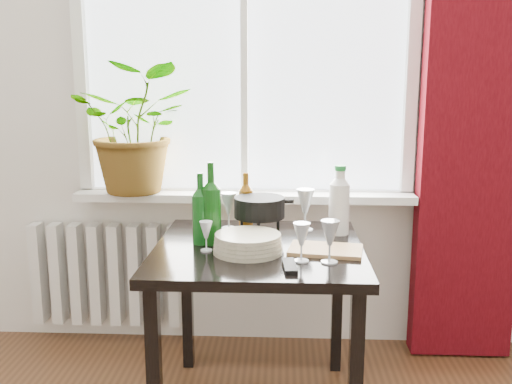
{
  "coord_description": "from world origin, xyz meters",
  "views": [
    {
      "loc": [
        0.2,
        -0.7,
        1.42
      ],
      "look_at": [
        0.09,
        1.55,
        0.97
      ],
      "focal_mm": 40.0,
      "sensor_mm": 36.0,
      "label": 1
    }
  ],
  "objects_px": {
    "potted_plant": "(138,128)",
    "tv_remote": "(290,266)",
    "wineglass_back_center": "(305,209)",
    "cutting_board": "(326,250)",
    "radiator": "(106,274)",
    "plate_stack": "(248,243)",
    "wine_bottle_left": "(201,208)",
    "table": "(258,267)",
    "wineglass_back_left": "(229,210)",
    "bottle_amber": "(246,201)",
    "fondue_pot": "(259,216)",
    "wineglass_front_right": "(301,242)",
    "wine_bottle_right": "(211,203)",
    "cleaning_bottle": "(339,199)",
    "wineglass_front_left": "(206,236)",
    "wineglass_far_right": "(330,241)"
  },
  "relations": [
    {
      "from": "potted_plant",
      "to": "wineglass_back_left",
      "type": "distance_m",
      "value": 0.67
    },
    {
      "from": "table",
      "to": "wine_bottle_right",
      "type": "height_order",
      "value": "wine_bottle_right"
    },
    {
      "from": "radiator",
      "to": "wineglass_far_right",
      "type": "relative_size",
      "value": 4.77
    },
    {
      "from": "wineglass_back_center",
      "to": "cutting_board",
      "type": "distance_m",
      "value": 0.34
    },
    {
      "from": "bottle_amber",
      "to": "cleaning_bottle",
      "type": "bearing_deg",
      "value": -8.83
    },
    {
      "from": "table",
      "to": "wineglass_far_right",
      "type": "distance_m",
      "value": 0.39
    },
    {
      "from": "wineglass_back_center",
      "to": "wineglass_front_right",
      "type": "bearing_deg",
      "value": -93.85
    },
    {
      "from": "cleaning_bottle",
      "to": "wineglass_back_left",
      "type": "height_order",
      "value": "cleaning_bottle"
    },
    {
      "from": "fondue_pot",
      "to": "bottle_amber",
      "type": "bearing_deg",
      "value": 110.43
    },
    {
      "from": "potted_plant",
      "to": "cutting_board",
      "type": "relative_size",
      "value": 2.26
    },
    {
      "from": "wineglass_front_right",
      "to": "wineglass_back_center",
      "type": "height_order",
      "value": "wineglass_back_center"
    },
    {
      "from": "plate_stack",
      "to": "tv_remote",
      "type": "bearing_deg",
      "value": -48.28
    },
    {
      "from": "wine_bottle_left",
      "to": "bottle_amber",
      "type": "xyz_separation_m",
      "value": [
        0.17,
        0.24,
        -0.02
      ]
    },
    {
      "from": "wineglass_front_right",
      "to": "tv_remote",
      "type": "height_order",
      "value": "wineglass_front_right"
    },
    {
      "from": "bottle_amber",
      "to": "wineglass_front_right",
      "type": "distance_m",
      "value": 0.53
    },
    {
      "from": "radiator",
      "to": "plate_stack",
      "type": "relative_size",
      "value": 2.88
    },
    {
      "from": "potted_plant",
      "to": "wineglass_back_center",
      "type": "distance_m",
      "value": 0.95
    },
    {
      "from": "table",
      "to": "cleaning_bottle",
      "type": "xyz_separation_m",
      "value": [
        0.35,
        0.2,
        0.25
      ]
    },
    {
      "from": "bottle_amber",
      "to": "fondue_pot",
      "type": "height_order",
      "value": "bottle_amber"
    },
    {
      "from": "tv_remote",
      "to": "bottle_amber",
      "type": "bearing_deg",
      "value": 104.57
    },
    {
      "from": "potted_plant",
      "to": "wineglass_back_left",
      "type": "height_order",
      "value": "potted_plant"
    },
    {
      "from": "potted_plant",
      "to": "tv_remote",
      "type": "height_order",
      "value": "potted_plant"
    },
    {
      "from": "potted_plant",
      "to": "plate_stack",
      "type": "bearing_deg",
      "value": -48.21
    },
    {
      "from": "wineglass_far_right",
      "to": "tv_remote",
      "type": "distance_m",
      "value": 0.18
    },
    {
      "from": "wineglass_front_right",
      "to": "plate_stack",
      "type": "relative_size",
      "value": 0.55
    },
    {
      "from": "fondue_pot",
      "to": "tv_remote",
      "type": "distance_m",
      "value": 0.46
    },
    {
      "from": "cleaning_bottle",
      "to": "wineglass_front_left",
      "type": "xyz_separation_m",
      "value": [
        -0.55,
        -0.28,
        -0.1
      ]
    },
    {
      "from": "wine_bottle_left",
      "to": "wineglass_front_right",
      "type": "xyz_separation_m",
      "value": [
        0.41,
        -0.22,
        -0.07
      ]
    },
    {
      "from": "table",
      "to": "wineglass_far_right",
      "type": "height_order",
      "value": "wineglass_far_right"
    },
    {
      "from": "wineglass_back_left",
      "to": "fondue_pot",
      "type": "xyz_separation_m",
      "value": [
        0.14,
        -0.11,
        0.0
      ]
    },
    {
      "from": "radiator",
      "to": "cleaning_bottle",
      "type": "bearing_deg",
      "value": -19.62
    },
    {
      "from": "wineglass_far_right",
      "to": "plate_stack",
      "type": "distance_m",
      "value": 0.34
    },
    {
      "from": "cutting_board",
      "to": "bottle_amber",
      "type": "bearing_deg",
      "value": 135.37
    },
    {
      "from": "cleaning_bottle",
      "to": "fondue_pot",
      "type": "height_order",
      "value": "cleaning_bottle"
    },
    {
      "from": "wine_bottle_right",
      "to": "plate_stack",
      "type": "relative_size",
      "value": 1.26
    },
    {
      "from": "radiator",
      "to": "wineglass_back_left",
      "type": "bearing_deg",
      "value": -27.37
    },
    {
      "from": "cleaning_bottle",
      "to": "fondue_pot",
      "type": "bearing_deg",
      "value": -172.86
    },
    {
      "from": "wine_bottle_right",
      "to": "wineglass_back_center",
      "type": "bearing_deg",
      "value": 30.11
    },
    {
      "from": "cleaning_bottle",
      "to": "fondue_pot",
      "type": "xyz_separation_m",
      "value": [
        -0.35,
        -0.04,
        -0.07
      ]
    },
    {
      "from": "wine_bottle_right",
      "to": "bottle_amber",
      "type": "xyz_separation_m",
      "value": [
        0.13,
        0.24,
        -0.04
      ]
    },
    {
      "from": "wineglass_back_left",
      "to": "tv_remote",
      "type": "xyz_separation_m",
      "value": [
        0.27,
        -0.54,
        -0.08
      ]
    },
    {
      "from": "wineglass_back_center",
      "to": "wineglass_far_right",
      "type": "bearing_deg",
      "value": -80.9
    },
    {
      "from": "table",
      "to": "wine_bottle_left",
      "type": "bearing_deg",
      "value": 173.96
    },
    {
      "from": "potted_plant",
      "to": "wine_bottle_left",
      "type": "xyz_separation_m",
      "value": [
        0.39,
        -0.55,
        -0.28
      ]
    },
    {
      "from": "tv_remote",
      "to": "wineglass_back_left",
      "type": "bearing_deg",
      "value": 111.61
    },
    {
      "from": "wine_bottle_right",
      "to": "cutting_board",
      "type": "xyz_separation_m",
      "value": [
        0.47,
        -0.09,
        -0.17
      ]
    },
    {
      "from": "tv_remote",
      "to": "wine_bottle_left",
      "type": "bearing_deg",
      "value": 135.51
    },
    {
      "from": "radiator",
      "to": "cleaning_bottle",
      "type": "xyz_separation_m",
      "value": [
        1.2,
        -0.43,
        0.52
      ]
    },
    {
      "from": "wine_bottle_left",
      "to": "wine_bottle_right",
      "type": "height_order",
      "value": "wine_bottle_right"
    },
    {
      "from": "wine_bottle_right",
      "to": "cleaning_bottle",
      "type": "height_order",
      "value": "wine_bottle_right"
    }
  ]
}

